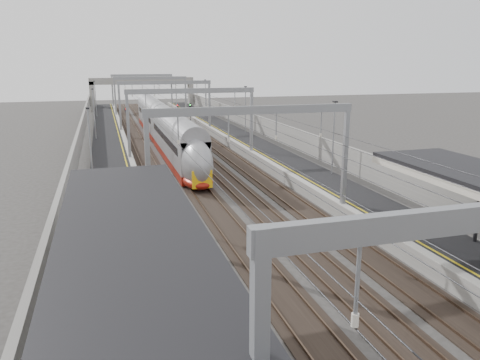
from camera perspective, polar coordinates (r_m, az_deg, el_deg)
platform_left at (r=50.54m, az=-15.35°, el=2.70°), size 4.00×120.00×1.00m
platform_right at (r=53.19m, az=2.15°, el=3.75°), size 4.00×120.00×1.00m
tracks at (r=51.35m, az=-6.37°, el=2.78°), size 11.40×140.00×0.20m
overhead_line at (r=57.02m, az=-7.72°, el=10.06°), size 13.00×140.00×6.60m
canopy_left at (r=9.14m, az=-10.67°, el=-19.57°), size 4.40×30.00×4.24m
overbridge at (r=105.08m, az=-11.83°, el=11.27°), size 22.00×2.20×6.90m
wall_left at (r=50.41m, az=-19.07°, el=3.67°), size 0.30×120.00×3.20m
wall_right at (r=54.09m, az=5.39°, el=5.05°), size 0.30×120.00×3.20m
train at (r=57.34m, az=-9.09°, el=5.85°), size 2.55×46.45×4.04m
signal_green at (r=73.54m, az=-13.70°, el=7.77°), size 0.32×0.32×3.48m
signal_red_near at (r=78.15m, az=-7.63°, el=8.40°), size 0.32×0.32×3.48m
signal_red_far at (r=78.95m, az=-6.09°, el=8.50°), size 0.32×0.32×3.48m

